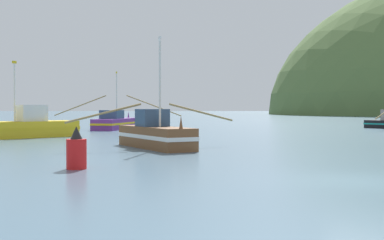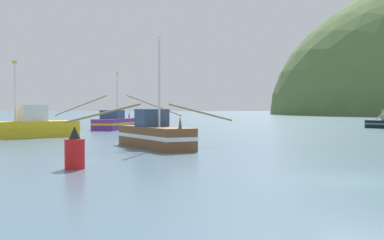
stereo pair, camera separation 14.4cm
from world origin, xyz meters
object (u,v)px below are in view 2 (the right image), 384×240
(fishing_boat_purple, at_px, (116,122))
(channel_buoy, at_px, (75,151))
(fishing_boat_brown, at_px, (154,135))
(fishing_boat_yellow, at_px, (19,128))

(fishing_boat_purple, height_order, channel_buoy, fishing_boat_purple)
(fishing_boat_brown, distance_m, fishing_boat_purple, 26.76)
(fishing_boat_purple, bearing_deg, fishing_boat_brown, -156.04)
(fishing_boat_purple, distance_m, channel_buoy, 36.62)
(fishing_boat_purple, xyz_separation_m, channel_buoy, (3.42, -36.46, -0.05))
(fishing_boat_brown, bearing_deg, channel_buoy, -40.82)
(fishing_boat_purple, bearing_deg, fishing_boat_yellow, 172.77)
(fishing_boat_brown, xyz_separation_m, channel_buoy, (-2.40, -10.34, -0.10))
(channel_buoy, bearing_deg, fishing_boat_purple, 95.36)
(fishing_boat_purple, bearing_deg, channel_buoy, -163.26)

